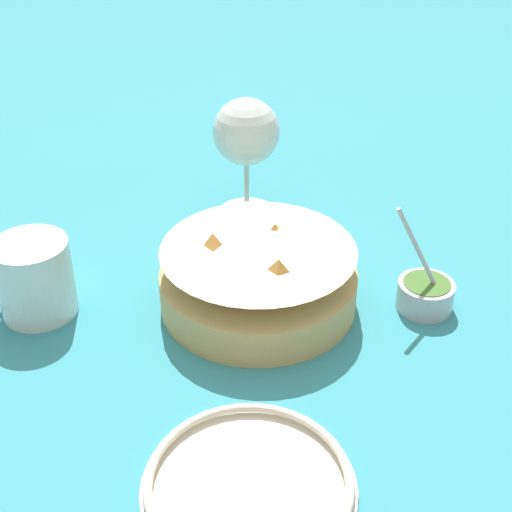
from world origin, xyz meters
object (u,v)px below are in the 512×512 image
side_plate (249,483)px  wine_glass (246,135)px  beer_mug (34,280)px  food_basket (255,279)px  sauce_cup (425,293)px

side_plate → wine_glass: bearing=-84.5°
beer_mug → side_plate: 0.33m
wine_glass → beer_mug: 0.32m
wine_glass → side_plate: bearing=95.5°
food_basket → wine_glass: bearing=-82.0°
sauce_cup → wine_glass: size_ratio=0.77×
food_basket → side_plate: food_basket is taller
beer_mug → food_basket: bearing=-172.2°
food_basket → beer_mug: bearing=7.8°
food_basket → sauce_cup: (-0.18, -0.01, -0.01)m
sauce_cup → side_plate: 0.31m
sauce_cup → side_plate: size_ratio=0.70×
wine_glass → beer_mug: wine_glass is taller
wine_glass → side_plate: (-0.04, 0.45, -0.10)m
sauce_cup → side_plate: bearing=57.0°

